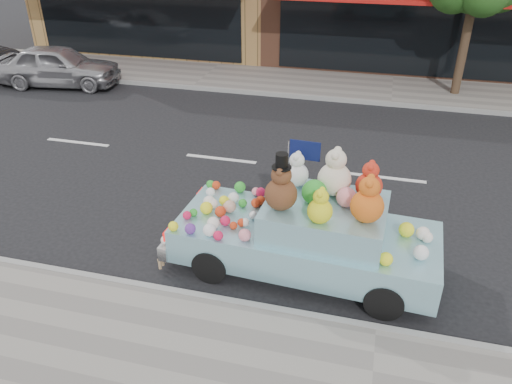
% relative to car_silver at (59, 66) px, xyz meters
% --- Properties ---
extents(ground, '(120.00, 120.00, 0.00)m').
position_rel_car_silver_xyz_m(ground, '(11.26, -4.26, -0.70)').
color(ground, black).
rests_on(ground, ground).
extents(far_sidewalk, '(60.00, 3.00, 0.12)m').
position_rel_car_silver_xyz_m(far_sidewalk, '(11.26, 2.24, -0.64)').
color(far_sidewalk, gray).
rests_on(far_sidewalk, ground).
extents(near_kerb, '(60.00, 0.12, 0.13)m').
position_rel_car_silver_xyz_m(near_kerb, '(11.26, -9.26, -0.64)').
color(near_kerb, gray).
rests_on(near_kerb, ground).
extents(far_kerb, '(60.00, 0.12, 0.13)m').
position_rel_car_silver_xyz_m(far_kerb, '(11.26, 0.74, -0.64)').
color(far_kerb, gray).
rests_on(far_kerb, ground).
extents(car_silver, '(4.31, 2.23, 1.40)m').
position_rel_car_silver_xyz_m(car_silver, '(0.00, 0.00, 0.00)').
color(car_silver, '#A3A2A7').
rests_on(car_silver, ground).
extents(art_car, '(4.57, 1.99, 2.29)m').
position_rel_car_silver_xyz_m(art_car, '(10.01, -8.03, 0.09)').
color(art_car, black).
rests_on(art_car, ground).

